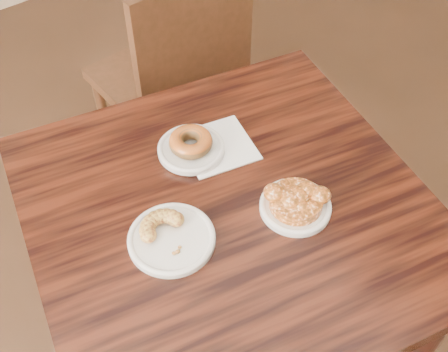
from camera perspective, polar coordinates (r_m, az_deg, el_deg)
room_walls at (r=0.45m, az=0.16°, el=15.20°), size 5.02×5.02×2.80m
cafe_table at (r=1.46m, az=0.49°, el=-12.24°), size 0.94×0.94×0.75m
chair_far at (r=1.92m, az=-5.98°, el=9.78°), size 0.46×0.46×0.90m
napkin at (r=1.25m, az=-0.65°, el=3.06°), size 0.18×0.18×0.00m
plate_donut at (r=1.24m, az=-3.35°, el=2.74°), size 0.15×0.15×0.01m
plate_cruller at (r=1.09m, az=-5.35°, el=-6.41°), size 0.17×0.17×0.01m
plate_fritter at (r=1.14m, az=7.25°, el=-3.12°), size 0.15×0.15×0.01m
glazed_donut at (r=1.22m, az=-3.40°, el=3.48°), size 0.10×0.10×0.03m
apple_fritter at (r=1.12m, az=7.37°, el=-2.38°), size 0.15×0.15×0.04m
cruller_fragment at (r=1.07m, az=-5.42°, el=-5.78°), size 0.11×0.11×0.03m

